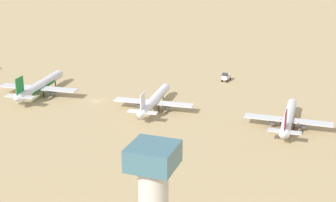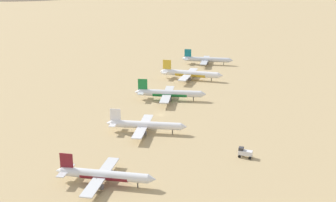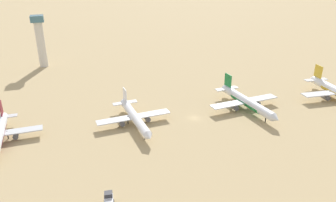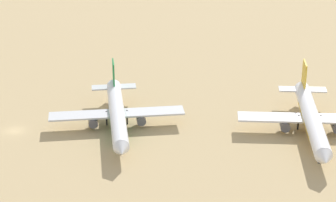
% 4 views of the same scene
% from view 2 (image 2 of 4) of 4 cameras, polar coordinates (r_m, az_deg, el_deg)
% --- Properties ---
extents(ground_plane, '(1800.00, 1800.00, 0.00)m').
position_cam_2_polar(ground_plane, '(210.00, -0.94, -1.83)').
color(ground_plane, tan).
extents(parked_jet_1, '(35.00, 28.38, 10.11)m').
position_cam_2_polar(parked_jet_1, '(146.24, -8.54, -9.70)').
color(parked_jet_1, silver).
rests_on(parked_jet_1, ground).
extents(parked_jet_2, '(35.94, 29.23, 10.36)m').
position_cam_2_polar(parked_jet_2, '(187.13, -3.07, -3.21)').
color(parked_jet_2, white).
rests_on(parked_jet_2, ground).
extents(parked_jet_3, '(39.40, 32.10, 11.36)m').
position_cam_2_polar(parked_jet_3, '(231.38, 0.17, 1.02)').
color(parked_jet_3, silver).
rests_on(parked_jet_3, ground).
extents(parked_jet_4, '(41.47, 33.72, 11.95)m').
position_cam_2_polar(parked_jet_4, '(273.11, 2.93, 3.65)').
color(parked_jet_4, white).
rests_on(parked_jet_4, ground).
extents(parked_jet_5, '(37.72, 30.60, 10.89)m').
position_cam_2_polar(parked_jet_5, '(316.67, 5.12, 5.50)').
color(parked_jet_5, silver).
rests_on(parked_jet_5, ground).
extents(service_truck, '(5.46, 3.29, 3.90)m').
position_cam_2_polar(service_truck, '(166.69, 10.15, -6.71)').
color(service_truck, silver).
rests_on(service_truck, ground).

